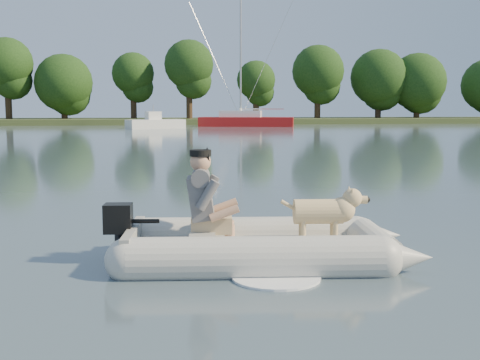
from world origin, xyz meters
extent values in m
plane|color=slate|center=(0.00, 0.00, 0.00)|extent=(160.00, 160.00, 0.00)
cube|color=#47512D|center=(0.00, 62.00, 0.25)|extent=(160.00, 12.00, 0.70)
cylinder|color=#332316|center=(-15.65, 61.01, 2.12)|extent=(0.70, 0.70, 4.24)
sphere|color=#264A18|center=(-15.65, 61.01, 6.48)|extent=(5.55, 5.55, 5.55)
cylinder|color=#332316|center=(-9.90, 61.33, 1.47)|extent=(0.70, 0.70, 2.94)
sphere|color=#264A18|center=(-9.90, 61.33, 4.49)|extent=(6.27, 6.27, 6.27)
cylinder|color=#332316|center=(-2.42, 61.95, 1.84)|extent=(0.70, 0.70, 3.67)
sphere|color=#264A18|center=(-2.42, 61.95, 5.61)|extent=(4.69, 4.69, 4.69)
cylinder|color=#332316|center=(3.70, 60.15, 2.15)|extent=(0.70, 0.70, 4.29)
sphere|color=#264A18|center=(3.70, 60.15, 6.56)|extent=(5.43, 5.43, 5.43)
cylinder|color=#332316|center=(11.30, 60.43, 1.61)|extent=(0.70, 0.70, 3.21)
sphere|color=#264A18|center=(11.30, 60.43, 4.91)|extent=(4.41, 4.41, 4.41)
cylinder|color=#332316|center=(18.70, 61.04, 1.97)|extent=(0.70, 0.70, 3.94)
sphere|color=#264A18|center=(18.70, 61.04, 6.02)|extent=(6.03, 6.03, 6.03)
cylinder|color=#332316|center=(26.27, 61.31, 1.76)|extent=(0.70, 0.70, 3.52)
sphere|color=#264A18|center=(26.27, 61.31, 5.37)|extent=(6.68, 6.68, 6.68)
cylinder|color=#332316|center=(31.05, 61.08, 1.61)|extent=(0.70, 0.70, 3.21)
sphere|color=#264A18|center=(31.05, 61.08, 4.91)|extent=(6.79, 6.79, 6.79)
cube|color=#A51312|center=(8.43, 50.34, 0.34)|extent=(9.43, 5.10, 1.13)
cube|color=white|center=(7.89, 50.49, 1.19)|extent=(4.36, 3.04, 0.68)
cylinder|color=#A5A5AA|center=(7.89, 50.49, 6.55)|extent=(0.18, 0.18, 11.29)
camera|label=1|loc=(-1.61, -7.11, 1.81)|focal=45.00mm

